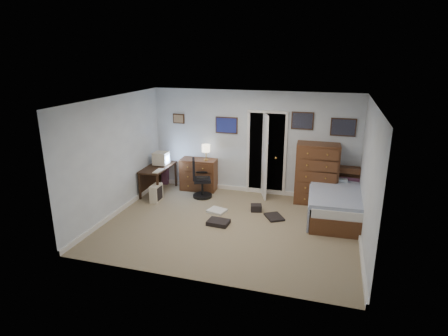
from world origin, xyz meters
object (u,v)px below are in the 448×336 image
Objects in this scene: low_dresser at (199,174)px; computer_desk at (155,172)px; tall_dresser at (317,173)px; office_chair at (200,183)px; bed at (334,203)px.

computer_desk is at bearing -156.68° from low_dresser.
tall_dresser is at bearing 5.67° from computer_desk.
computer_desk is at bearing 157.14° from office_chair.
office_chair is 0.47× the size of bed.
computer_desk is 1.08m from low_dresser.
low_dresser is at bearing 25.45° from computer_desk.
tall_dresser is (3.84, 0.46, 0.18)m from computer_desk.
bed is (4.27, -0.26, -0.21)m from computer_desk.
tall_dresser is at bearing -3.73° from low_dresser.
bed is (3.30, -0.74, -0.09)m from low_dresser.
office_chair is at bearing -70.13° from low_dresser.
low_dresser is 0.44× the size of bed.
computer_desk is 3.87m from tall_dresser.
office_chair is 2.73m from tall_dresser.
bed is (0.43, -0.72, -0.39)m from tall_dresser.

